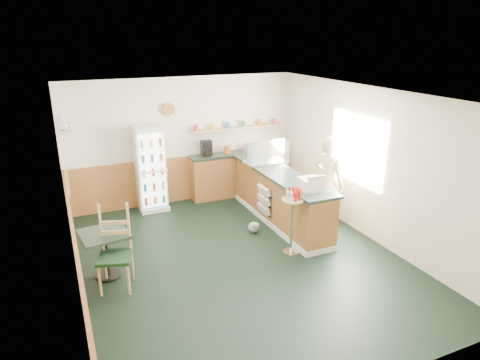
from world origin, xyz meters
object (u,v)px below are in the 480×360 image
condiment_stand (293,211)px  cafe_table (105,246)px  display_case (266,152)px  drinks_fridge (151,169)px  cafe_chair (113,245)px  cash_register (311,184)px  shopkeeper (328,183)px

condiment_stand → cafe_table: 3.00m
display_case → condiment_stand: 1.98m
drinks_fridge → cafe_chair: 2.92m
cash_register → condiment_stand: size_ratio=0.33×
shopkeeper → cafe_chair: shopkeeper is taller
display_case → shopkeeper: size_ratio=0.48×
condiment_stand → cafe_table: bearing=170.9°
condiment_stand → cafe_chair: 2.87m
cash_register → cafe_table: size_ratio=0.49×
cafe_chair → cafe_table: bearing=126.0°
cash_register → condiment_stand: (-0.45, -0.18, -0.34)m
drinks_fridge → cafe_chair: drinks_fridge is taller
cafe_chair → cash_register: bearing=17.7°
cash_register → cafe_chair: (-3.31, 0.03, -0.46)m
condiment_stand → drinks_fridge: bearing=120.6°
display_case → cash_register: display_case is taller
condiment_stand → cash_register: bearing=22.0°
drinks_fridge → shopkeeper: (2.85, -2.23, 0.01)m
display_case → drinks_fridge: bearing=154.9°
condiment_stand → cafe_chair: cafe_chair is taller
condiment_stand → cafe_chair: (-2.86, 0.21, -0.13)m
cash_register → condiment_stand: bearing=-154.6°
cash_register → shopkeeper: size_ratio=0.21×
display_case → shopkeeper: bearing=-60.2°
cafe_table → condiment_stand: bearing=-9.1°
display_case → cafe_table: bearing=-157.7°
cafe_table → cafe_chair: size_ratio=0.61×
shopkeeper → cafe_table: shopkeeper is taller
drinks_fridge → shopkeeper: bearing=-38.0°
shopkeeper → cash_register: bearing=106.6°
cash_register → cafe_chair: bearing=-177.1°
shopkeeper → cafe_chair: size_ratio=1.44×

